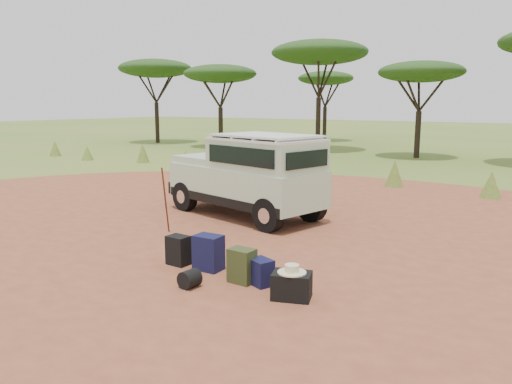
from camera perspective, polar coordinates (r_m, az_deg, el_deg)
The scene contains 13 objects.
ground at distance 9.42m, azimuth -1.94°, elevation -6.73°, with size 140.00×140.00×0.00m, color #496F27.
dirt_clearing at distance 9.42m, azimuth -1.94°, elevation -6.71°, with size 23.00×23.00×0.01m, color #9A5132.
grass_fringe at distance 16.96m, azimuth 15.77°, elevation 1.84°, with size 36.60×1.60×0.90m.
acacia_treeline at distance 27.58m, azimuth 25.03°, elevation 13.64°, with size 46.70×13.20×6.26m.
safari_vehicle at distance 12.02m, azimuth -0.83°, elevation 1.73°, with size 4.40×2.49×2.03m.
walking_staff at distance 10.63m, azimuth -10.31°, elevation -0.96°, with size 0.04×0.04×1.46m, color #5E2B16.
backpack_black at distance 8.66m, azimuth -8.86°, elevation -6.61°, with size 0.37×0.27×0.51m, color black.
backpack_navy at distance 8.32m, azimuth -5.45°, elevation -6.93°, with size 0.45×0.32×0.59m, color #13143E.
backpack_olive at distance 7.73m, azimuth -1.62°, elevation -8.44°, with size 0.39×0.28×0.54m, color #34431F.
duffel_navy at distance 7.65m, azimuth 0.56°, elevation -9.16°, with size 0.36×0.27×0.41m, color #13143E.
hard_case at distance 7.17m, azimuth 4.10°, elevation -10.65°, with size 0.54×0.38×0.38m, color black.
stuff_sack at distance 7.64m, azimuth -7.59°, elevation -9.82°, with size 0.27×0.27×0.27m, color black.
safari_hat at distance 7.09m, azimuth 4.12°, elevation -8.86°, with size 0.41×0.41×0.12m.
Camera 1 is at (5.28, -7.31, 2.73)m, focal length 35.00 mm.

